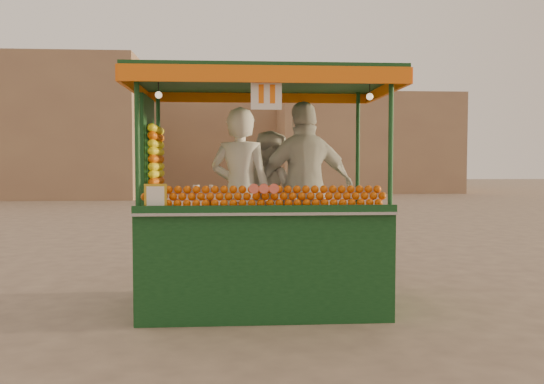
{
  "coord_description": "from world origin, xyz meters",
  "views": [
    {
      "loc": [
        0.1,
        -5.73,
        1.52
      ],
      "look_at": [
        0.49,
        0.11,
        1.21
      ],
      "focal_mm": 36.85,
      "sensor_mm": 36.0,
      "label": 1
    }
  ],
  "objects": [
    {
      "name": "juice_cart",
      "position": [
        0.32,
        0.02,
        0.79
      ],
      "size": [
        2.67,
        1.73,
        2.43
      ],
      "color": "#0F3816",
      "rests_on": "ground"
    },
    {
      "name": "vendor_right",
      "position": [
        0.89,
        0.39,
        1.24
      ],
      "size": [
        1.19,
        0.69,
        1.91
      ],
      "rotation": [
        0.0,
        0.0,
        3.35
      ],
      "color": "silver",
      "rests_on": "ground"
    },
    {
      "name": "vendor_middle",
      "position": [
        0.5,
        0.63,
        1.08
      ],
      "size": [
        0.95,
        0.98,
        1.6
      ],
      "rotation": [
        0.0,
        0.0,
        2.2
      ],
      "color": "silver",
      "rests_on": "ground"
    },
    {
      "name": "building_left",
      "position": [
        -9.0,
        20.0,
        3.0
      ],
      "size": [
        10.0,
        6.0,
        6.0
      ],
      "primitive_type": "cube",
      "color": "#9B7A58",
      "rests_on": "ground"
    },
    {
      "name": "vendor_left",
      "position": [
        0.16,
        0.3,
        1.2
      ],
      "size": [
        0.77,
        0.61,
        1.83
      ],
      "rotation": [
        0.0,
        0.0,
        2.84
      ],
      "color": "silver",
      "rests_on": "ground"
    },
    {
      "name": "building_right",
      "position": [
        7.0,
        24.0,
        2.5
      ],
      "size": [
        9.0,
        6.0,
        5.0
      ],
      "primitive_type": "cube",
      "color": "#9B7A58",
      "rests_on": "ground"
    },
    {
      "name": "ground",
      "position": [
        0.0,
        0.0,
        0.0
      ],
      "size": [
        90.0,
        90.0,
        0.0
      ],
      "primitive_type": "plane",
      "color": "brown",
      "rests_on": "ground"
    },
    {
      "name": "building_center",
      "position": [
        -2.0,
        30.0,
        3.5
      ],
      "size": [
        14.0,
        7.0,
        7.0
      ],
      "primitive_type": "cube",
      "color": "#9B7A58",
      "rests_on": "ground"
    }
  ]
}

